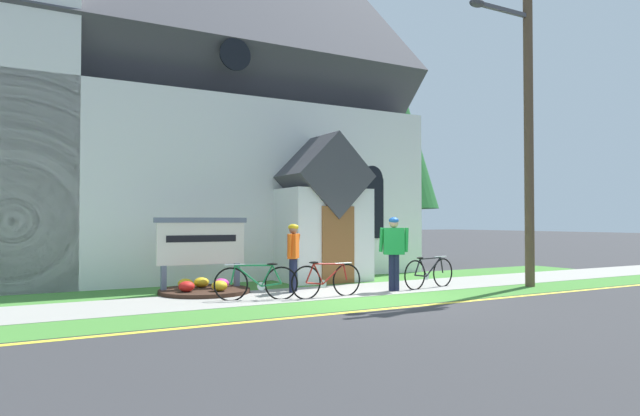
# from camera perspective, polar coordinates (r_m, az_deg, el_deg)

# --- Properties ---
(ground) EXTENTS (140.00, 140.00, 0.00)m
(ground) POSITION_cam_1_polar(r_m,az_deg,el_deg) (15.46, -2.89, -7.64)
(ground) COLOR #333335
(sidewalk_slab) EXTENTS (32.00, 2.22, 0.01)m
(sidewalk_slab) POSITION_cam_1_polar(r_m,az_deg,el_deg) (12.76, -4.10, -8.96)
(sidewalk_slab) COLOR #99968E
(sidewalk_slab) RESTS_ON ground
(grass_verge) EXTENTS (32.00, 1.46, 0.01)m
(grass_verge) POSITION_cam_1_polar(r_m,az_deg,el_deg) (11.13, -0.04, -10.10)
(grass_verge) COLOR #427F33
(grass_verge) RESTS_ON ground
(church_lawn) EXTENTS (24.00, 1.91, 0.01)m
(church_lawn) POSITION_cam_1_polar(r_m,az_deg,el_deg) (14.64, -7.54, -7.97)
(church_lawn) COLOR #427F33
(church_lawn) RESTS_ON ground
(curb_paint_stripe) EXTENTS (28.00, 0.16, 0.01)m
(curb_paint_stripe) POSITION_cam_1_polar(r_m,az_deg,el_deg) (10.38, 2.36, -10.74)
(curb_paint_stripe) COLOR yellow
(curb_paint_stripe) RESTS_ON ground
(church_building) EXTENTS (13.67, 10.18, 13.75)m
(church_building) POSITION_cam_1_polar(r_m,az_deg,el_deg) (19.27, -13.97, 7.71)
(church_building) COLOR white
(church_building) RESTS_ON ground
(church_sign) EXTENTS (2.23, 0.19, 1.78)m
(church_sign) POSITION_cam_1_polar(r_m,az_deg,el_deg) (13.56, -12.11, -3.55)
(church_sign) COLOR slate
(church_sign) RESTS_ON ground
(flower_bed) EXTENTS (2.12, 2.12, 0.34)m
(flower_bed) POSITION_cam_1_polar(r_m,az_deg,el_deg) (13.37, -11.84, -8.20)
(flower_bed) COLOR #382319
(flower_bed) RESTS_ON ground
(bicycle_red) EXTENTS (1.79, 0.32, 0.82)m
(bicycle_red) POSITION_cam_1_polar(r_m,az_deg,el_deg) (14.34, 11.16, -6.56)
(bicycle_red) COLOR black
(bicycle_red) RESTS_ON ground
(bicycle_blue) EXTENTS (1.73, 0.60, 0.81)m
(bicycle_blue) POSITION_cam_1_polar(r_m,az_deg,el_deg) (12.04, -6.53, -7.62)
(bicycle_blue) COLOR black
(bicycle_blue) RESTS_ON ground
(bicycle_silver) EXTENTS (1.80, 0.10, 0.83)m
(bicycle_silver) POSITION_cam_1_polar(r_m,az_deg,el_deg) (12.39, 0.68, -7.43)
(bicycle_silver) COLOR black
(bicycle_silver) RESTS_ON ground
(cyclist_in_yellow_jersey) EXTENTS (0.57, 0.49, 1.79)m
(cyclist_in_yellow_jersey) POSITION_cam_1_polar(r_m,az_deg,el_deg) (13.54, 7.61, -4.00)
(cyclist_in_yellow_jersey) COLOR #191E38
(cyclist_in_yellow_jersey) RESTS_ON ground
(cyclist_in_white_jersey) EXTENTS (0.49, 0.57, 1.62)m
(cyclist_in_white_jersey) POSITION_cam_1_polar(r_m,az_deg,el_deg) (13.24, -2.77, -4.60)
(cyclist_in_white_jersey) COLOR #191E38
(cyclist_in_white_jersey) RESTS_ON ground
(utility_pole) EXTENTS (3.12, 0.28, 9.46)m
(utility_pole) POSITION_cam_1_polar(r_m,az_deg,el_deg) (15.68, 20.42, 11.74)
(utility_pole) COLOR brown
(utility_pole) RESTS_ON ground
(roadside_conifer) EXTENTS (3.53, 3.53, 8.28)m
(roadside_conifer) POSITION_cam_1_polar(r_m,az_deg,el_deg) (22.30, 7.54, 7.76)
(roadside_conifer) COLOR #4C3823
(roadside_conifer) RESTS_ON ground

